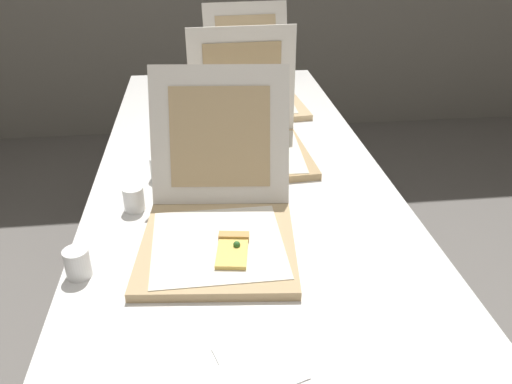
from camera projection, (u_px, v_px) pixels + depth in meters
table at (243, 195)px, 1.50m from camera, size 0.87×2.29×0.74m
pizza_box_front at (219, 220)px, 1.19m from camera, size 0.40×0.51×0.36m
pizza_box_middle at (250, 138)px, 1.62m from camera, size 0.38×0.39×0.38m
pizza_box_back at (255, 91)px, 2.04m from camera, size 0.39×0.48×0.37m
cup_white_mid at (160, 168)px, 1.48m from camera, size 0.05×0.05×0.07m
cup_white_near_left at (77, 263)px, 1.08m from camera, size 0.05×0.05×0.07m
cup_white_far at (179, 130)px, 1.73m from camera, size 0.05×0.05×0.07m
cup_white_near_center at (134, 199)px, 1.32m from camera, size 0.05×0.05×0.07m
napkin_pile at (260, 365)px, 0.87m from camera, size 0.17×0.18×0.01m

